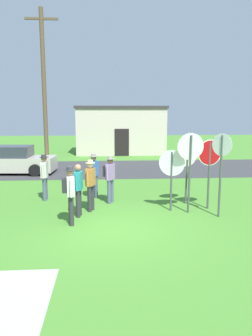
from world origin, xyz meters
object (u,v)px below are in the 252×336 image
at_px(stop_sign_tallest, 221,161).
at_px(person_in_dark_shirt, 91,182).
at_px(stop_sign_far_back, 172,169).
at_px(stop_sign_leaning_right, 187,162).
at_px(parked_car_on_street, 14,161).
at_px(person_with_sunhat, 78,187).
at_px(utility_pole, 44,88).
at_px(person_in_teal, 70,191).
at_px(person_on_left, 94,173).
at_px(person_near_signs, 110,176).
at_px(person_in_blue, 44,175).
at_px(stop_sign_nearest, 210,161).
at_px(stop_sign_center_cluster, 190,158).

height_order(stop_sign_tallest, person_in_dark_shirt, stop_sign_tallest).
bearing_deg(person_in_dark_shirt, stop_sign_far_back, -3.00).
xyz_separation_m(stop_sign_leaning_right, stop_sign_far_back, (-0.73, -0.81, -0.11)).
bearing_deg(parked_car_on_street, person_in_dark_shirt, -58.19).
relative_size(parked_car_on_street, person_with_sunhat, 2.61).
relative_size(utility_pole, person_in_teal, 5.14).
relative_size(stop_sign_far_back, person_on_left, 1.19).
bearing_deg(stop_sign_far_back, person_near_signs, 152.01).
bearing_deg(stop_sign_leaning_right, utility_pole, 129.89).
relative_size(stop_sign_tallest, person_with_sunhat, 1.57).
bearing_deg(person_with_sunhat, person_near_signs, 56.07).
bearing_deg(person_in_blue, stop_sign_tallest, -22.24).
height_order(stop_sign_far_back, person_in_teal, stop_sign_far_back).
xyz_separation_m(person_in_teal, person_with_sunhat, (0.19, 0.76, -0.06)).
xyz_separation_m(stop_sign_far_back, person_in_teal, (-3.25, -1.18, -0.41)).
xyz_separation_m(person_in_teal, person_in_dark_shirt, (0.55, 1.32, -0.03)).
xyz_separation_m(parked_car_on_street, person_in_blue, (2.72, -5.78, 0.30)).
height_order(person_in_teal, person_in_dark_shirt, same).
bearing_deg(stop_sign_nearest, person_with_sunhat, -172.83).
relative_size(stop_sign_leaning_right, person_with_sunhat, 1.31).
distance_m(stop_sign_tallest, person_with_sunhat, 4.54).
bearing_deg(stop_sign_nearest, stop_sign_tallest, -85.42).
bearing_deg(parked_car_on_street, stop_sign_leaning_right, -39.78).
bearing_deg(person_on_left, person_near_signs, -48.91).
height_order(utility_pole, stop_sign_nearest, utility_pole).
height_order(stop_sign_nearest, person_in_blue, stop_sign_nearest).
height_order(person_in_dark_shirt, person_on_left, same).
bearing_deg(person_near_signs, person_in_dark_shirt, -124.78).
bearing_deg(stop_sign_nearest, stop_sign_far_back, -174.59).
height_order(person_in_teal, person_with_sunhat, person_in_teal).
xyz_separation_m(person_on_left, person_near_signs, (0.60, -0.69, 0.03)).
distance_m(person_in_dark_shirt, person_with_sunhat, 0.67).
height_order(stop_sign_tallest, person_in_blue, stop_sign_tallest).
height_order(stop_sign_tallest, person_near_signs, stop_sign_tallest).
bearing_deg(utility_pole, stop_sign_center_cluster, -54.79).
bearing_deg(utility_pole, person_in_teal, -76.24).
distance_m(stop_sign_tallest, stop_sign_nearest, 0.90).
bearing_deg(stop_sign_tallest, person_with_sunhat, 175.68).
distance_m(parked_car_on_street, person_in_dark_shirt, 8.57).
distance_m(parked_car_on_street, person_in_teal, 9.48).
xyz_separation_m(person_in_teal, person_on_left, (0.60, 2.96, -0.03)).
height_order(stop_sign_far_back, person_in_dark_shirt, stop_sign_far_back).
distance_m(utility_pole, stop_sign_center_cluster, 10.97).
bearing_deg(parked_car_on_street, utility_pole, 29.76).
xyz_separation_m(person_in_dark_shirt, person_with_sunhat, (-0.36, -0.57, -0.03)).
distance_m(person_with_sunhat, person_near_signs, 1.82).
height_order(person_on_left, person_with_sunhat, person_on_left).
distance_m(person_in_teal, person_on_left, 3.02).
distance_m(utility_pole, stop_sign_tallest, 11.83).
height_order(person_in_blue, person_near_signs, same).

